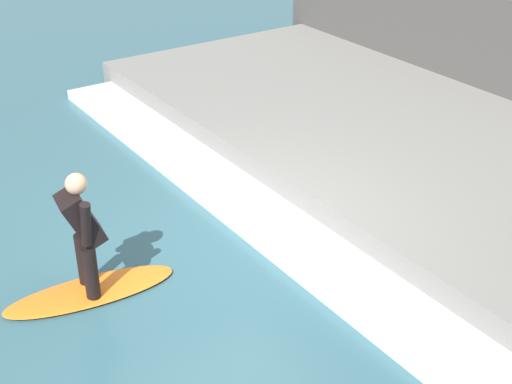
# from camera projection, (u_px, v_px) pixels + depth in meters

# --- Properties ---
(ground_plane) EXTENTS (28.00, 28.00, 0.00)m
(ground_plane) POSITION_uv_depth(u_px,v_px,m) (227.00, 257.00, 7.85)
(ground_plane) COLOR #335B66
(concrete_ledge) EXTENTS (4.40, 11.76, 0.42)m
(concrete_ledge) POSITION_uv_depth(u_px,v_px,m) (441.00, 164.00, 9.41)
(concrete_ledge) COLOR slate
(concrete_ledge) RESTS_ON ground_plane
(wave_foam_crest) EXTENTS (0.79, 11.17, 0.15)m
(wave_foam_crest) POSITION_uv_depth(u_px,v_px,m) (282.00, 231.00, 8.18)
(wave_foam_crest) COLOR silver
(wave_foam_crest) RESTS_ON ground_plane
(surfboard_riding) EXTENTS (1.81, 0.78, 0.06)m
(surfboard_riding) POSITION_uv_depth(u_px,v_px,m) (91.00, 291.00, 7.25)
(surfboard_riding) COLOR orange
(surfboard_riding) RESTS_ON ground_plane
(surfer_riding) EXTENTS (0.46, 0.60, 1.31)m
(surfer_riding) POSITION_uv_depth(u_px,v_px,m) (82.00, 228.00, 6.89)
(surfer_riding) COLOR black
(surfer_riding) RESTS_ON surfboard_riding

